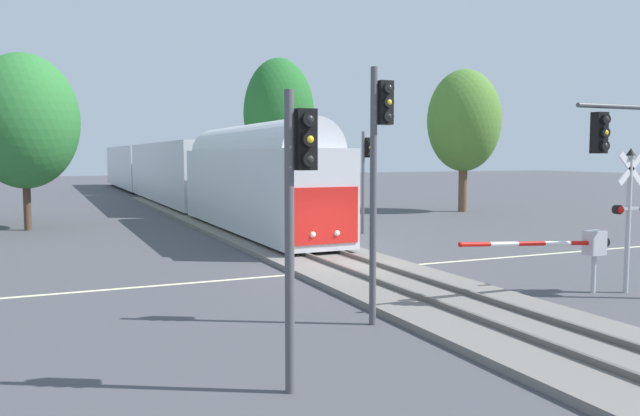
% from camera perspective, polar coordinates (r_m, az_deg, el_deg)
% --- Properties ---
extents(ground_plane, '(220.00, 220.00, 0.00)m').
position_cam_1_polar(ground_plane, '(22.08, 2.83, -5.57)').
color(ground_plane, '#47474C').
extents(road_centre_stripe, '(44.00, 0.20, 0.01)m').
position_cam_1_polar(road_centre_stripe, '(22.08, 2.83, -5.56)').
color(road_centre_stripe, beige).
rests_on(road_centre_stripe, ground).
extents(railway_track, '(4.40, 80.00, 0.32)m').
position_cam_1_polar(railway_track, '(22.06, 2.83, -5.32)').
color(railway_track, slate).
rests_on(railway_track, ground).
extents(commuter_train, '(3.04, 66.89, 5.16)m').
position_cam_1_polar(commuter_train, '(53.98, -13.42, 3.32)').
color(commuter_train, silver).
rests_on(commuter_train, railway_track).
extents(crossing_gate_near, '(5.25, 0.40, 1.80)m').
position_cam_1_polar(crossing_gate_near, '(19.49, 22.33, -3.10)').
color(crossing_gate_near, '#B7B7BC').
rests_on(crossing_gate_near, ground).
extents(crossing_signal_mast, '(1.36, 0.44, 4.16)m').
position_cam_1_polar(crossing_signal_mast, '(20.12, 26.00, 0.22)').
color(crossing_signal_mast, '#B2B2B7').
rests_on(crossing_signal_mast, ground).
extents(traffic_signal_median, '(0.53, 0.38, 5.95)m').
position_cam_1_polar(traffic_signal_median, '(14.70, 5.30, 4.82)').
color(traffic_signal_median, '#4C4C51').
rests_on(traffic_signal_median, ground).
extents(traffic_signal_near_left, '(0.53, 0.38, 5.01)m').
position_cam_1_polar(traffic_signal_near_left, '(10.39, -1.99, 1.48)').
color(traffic_signal_near_left, '#4C4C51').
rests_on(traffic_signal_near_left, ground).
extents(traffic_signal_far_side, '(0.53, 0.38, 5.13)m').
position_cam_1_polar(traffic_signal_far_side, '(32.10, 4.12, 3.83)').
color(traffic_signal_far_side, '#4C4C51').
rests_on(traffic_signal_far_side, ground).
extents(maple_right_background, '(5.08, 5.08, 9.88)m').
position_cam_1_polar(maple_right_background, '(45.71, 12.77, 7.61)').
color(maple_right_background, brown).
rests_on(maple_right_background, ground).
extents(oak_behind_train, '(5.55, 5.55, 9.24)m').
position_cam_1_polar(oak_behind_train, '(36.81, -24.98, 7.06)').
color(oak_behind_train, '#4C3828').
rests_on(oak_behind_train, ground).
extents(elm_centre_background, '(5.10, 5.10, 10.91)m').
position_cam_1_polar(elm_centre_background, '(46.47, -3.70, 8.36)').
color(elm_centre_background, '#4C3828').
rests_on(elm_centre_background, ground).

